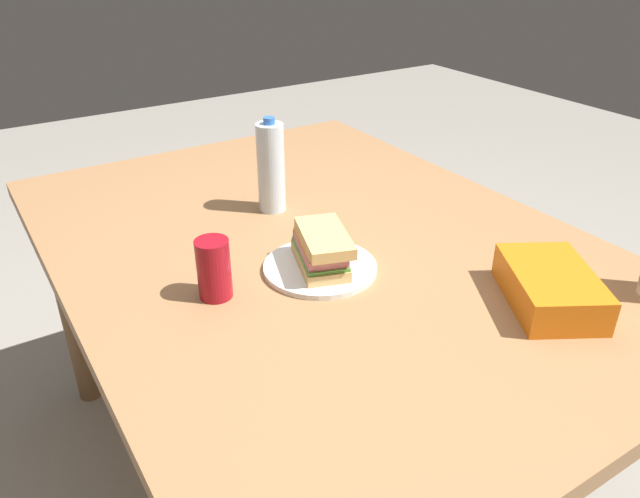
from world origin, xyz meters
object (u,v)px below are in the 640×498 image
object	(u,v)px
paper_plate	(320,267)
chip_bag	(550,287)
water_bottle_tall	(271,167)
soda_can_red	(214,269)
dining_table	(319,272)
sandwich	(321,249)

from	to	relation	value
paper_plate	chip_bag	world-z (taller)	chip_bag
paper_plate	water_bottle_tall	size ratio (longest dim) A/B	1.00
soda_can_red	chip_bag	xyz separation A→B (m)	(0.36, 0.53, -0.03)
dining_table	chip_bag	world-z (taller)	chip_bag
water_bottle_tall	sandwich	bearing A→B (deg)	-10.53
dining_table	sandwich	bearing A→B (deg)	-30.02
soda_can_red	chip_bag	bearing A→B (deg)	55.37
dining_table	sandwich	xyz separation A→B (m)	(0.12, -0.07, 0.14)
dining_table	chip_bag	xyz separation A→B (m)	(0.45, 0.23, 0.12)
dining_table	sandwich	size ratio (longest dim) A/B	7.50
sandwich	chip_bag	xyz separation A→B (m)	(0.33, 0.30, -0.02)
paper_plate	dining_table	bearing A→B (deg)	148.87
paper_plate	sandwich	xyz separation A→B (m)	(0.00, 0.00, 0.05)
soda_can_red	water_bottle_tall	size ratio (longest dim) A/B	0.51
soda_can_red	dining_table	bearing A→B (deg)	106.76
sandwich	soda_can_red	distance (m)	0.23
soda_can_red	sandwich	bearing A→B (deg)	82.53
paper_plate	sandwich	distance (m)	0.05
chip_bag	dining_table	bearing A→B (deg)	57.44
chip_bag	paper_plate	bearing A→B (deg)	71.88
paper_plate	sandwich	world-z (taller)	sandwich
soda_can_red	water_bottle_tall	bearing A→B (deg)	135.91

